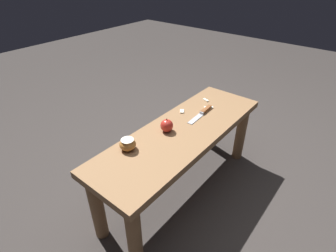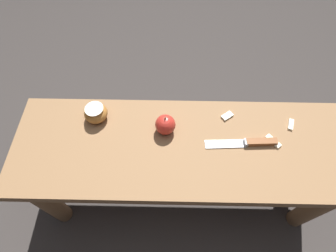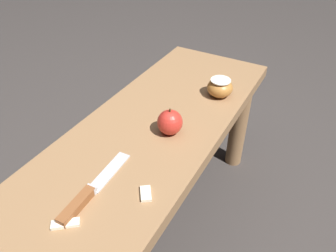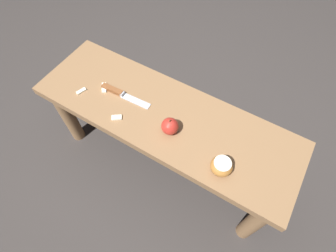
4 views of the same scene
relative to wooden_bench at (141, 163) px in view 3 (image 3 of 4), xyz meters
name	(u,v)px [view 3 (image 3 of 4)]	position (x,y,z in m)	size (l,w,h in m)	color
ground_plane	(146,238)	(0.00, 0.00, -0.38)	(8.00, 8.00, 0.00)	#383330
wooden_bench	(141,163)	(0.00, 0.00, 0.00)	(1.21, 0.39, 0.47)	olive
knife	(86,195)	(-0.24, -0.01, 0.10)	(0.25, 0.04, 0.02)	#B7BABF
apple_whole	(170,122)	(0.07, -0.06, 0.13)	(0.07, 0.07, 0.08)	red
apple_cut	(220,88)	(0.32, -0.11, 0.13)	(0.08, 0.08, 0.06)	#B27233
apple_slice_near_knife	(65,224)	(-0.31, -0.02, 0.10)	(0.05, 0.06, 0.01)	white
apple_slice_near_bowl	(146,194)	(-0.16, -0.13, 0.10)	(0.05, 0.04, 0.01)	white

